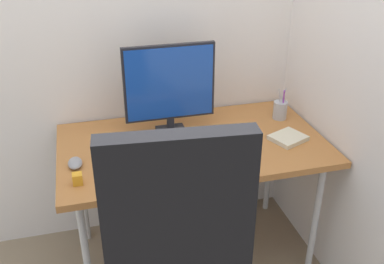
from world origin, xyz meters
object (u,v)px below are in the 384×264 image
object	(u,v)px
mouse	(75,163)
desk_clamp_accessory	(77,179)
monitor	(170,85)
pen_holder	(280,110)
keyboard	(160,157)
notebook	(288,138)

from	to	relation	value
mouse	desk_clamp_accessory	world-z (taller)	desk_clamp_accessory
monitor	pen_holder	world-z (taller)	monitor
keyboard	mouse	distance (m)	0.39
monitor	mouse	xyz separation A→B (m)	(-0.50, -0.24, -0.24)
mouse	desk_clamp_accessory	size ratio (longest dim) A/B	2.07
monitor	desk_clamp_accessory	xyz separation A→B (m)	(-0.50, -0.39, -0.23)
monitor	desk_clamp_accessory	world-z (taller)	monitor
keyboard	mouse	world-z (taller)	mouse
mouse	desk_clamp_accessory	bearing A→B (deg)	-86.62
keyboard	desk_clamp_accessory	distance (m)	0.40
pen_holder	notebook	size ratio (longest dim) A/B	1.11
desk_clamp_accessory	pen_holder	bearing A→B (deg)	18.73
pen_holder	desk_clamp_accessory	xyz separation A→B (m)	(-1.12, -0.38, -0.03)
notebook	desk_clamp_accessory	xyz separation A→B (m)	(-1.05, -0.13, 0.01)
keyboard	monitor	bearing A→B (deg)	67.79
keyboard	pen_holder	bearing A→B (deg)	20.14
notebook	desk_clamp_accessory	distance (m)	1.06
mouse	pen_holder	distance (m)	1.15
desk_clamp_accessory	keyboard	bearing A→B (deg)	15.91
mouse	notebook	bearing A→B (deg)	-0.13
monitor	notebook	distance (m)	0.66
keyboard	mouse	size ratio (longest dim) A/B	4.46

